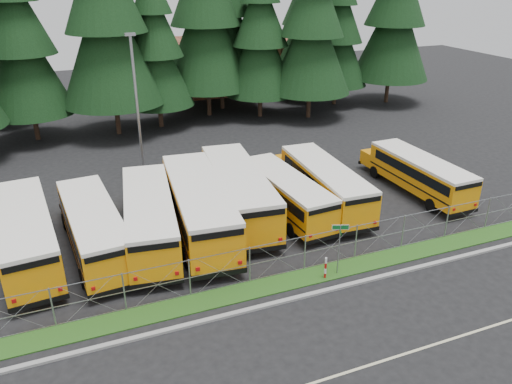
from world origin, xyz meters
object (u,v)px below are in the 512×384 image
at_px(bus_0, 26,235).
at_px(bus_2, 149,218).
at_px(bus_1, 93,229).
at_px(bus_east, 416,175).
at_px(bus_5, 284,194).
at_px(bus_4, 237,192).
at_px(striped_bollard, 325,268).
at_px(street_sign, 340,239).
at_px(bus_3, 198,207).
at_px(light_standard, 137,101).
at_px(bus_6, 323,185).

distance_m(bus_0, bus_2, 6.35).
xyz_separation_m(bus_1, bus_east, (21.18, 0.02, -0.10)).
distance_m(bus_0, bus_5, 14.72).
bearing_deg(bus_east, bus_2, 178.79).
xyz_separation_m(bus_4, striped_bollard, (1.68, -8.21, -0.95)).
distance_m(bus_5, street_sign, 7.23).
height_order(bus_2, bus_5, bus_2).
distance_m(bus_2, bus_east, 18.15).
distance_m(bus_0, bus_3, 9.16).
distance_m(bus_1, light_standard, 12.02).
height_order(bus_1, light_standard, light_standard).
relative_size(bus_6, bus_east, 1.08).
bearing_deg(bus_6, street_sign, -110.54).
bearing_deg(bus_2, bus_6, 10.87).
xyz_separation_m(bus_2, bus_5, (8.39, 0.40, -0.16)).
height_order(bus_2, light_standard, light_standard).
bearing_deg(bus_5, bus_2, 178.51).
relative_size(bus_0, bus_2, 1.00).
height_order(bus_0, bus_east, bus_0).
distance_m(bus_east, street_sign, 12.14).
xyz_separation_m(bus_0, street_sign, (14.44, -7.27, 0.57)).
bearing_deg(bus_3, bus_1, -173.70).
bearing_deg(light_standard, bus_4, -65.02).
height_order(bus_2, bus_4, bus_4).
xyz_separation_m(bus_2, street_sign, (8.11, -6.78, 0.57)).
height_order(bus_3, striped_bollard, bus_3).
height_order(bus_0, street_sign, bus_0).
bearing_deg(striped_bollard, bus_4, 101.54).
bearing_deg(bus_3, light_standard, 103.16).
bearing_deg(bus_5, bus_4, 157.96).
height_order(bus_5, street_sign, street_sign).
height_order(bus_2, street_sign, bus_2).
distance_m(bus_2, bus_4, 5.80).
relative_size(bus_2, striped_bollard, 9.33).
xyz_separation_m(bus_2, bus_6, (11.27, 0.65, -0.07)).
distance_m(bus_4, bus_east, 12.56).
height_order(bus_3, street_sign, bus_3).
height_order(bus_1, striped_bollard, bus_1).
height_order(bus_6, striped_bollard, bus_6).
height_order(bus_2, bus_east, bus_2).
relative_size(bus_2, bus_3, 0.92).
bearing_deg(bus_1, bus_east, -4.80).
relative_size(bus_6, striped_bollard, 8.88).
relative_size(bus_1, bus_2, 0.95).
distance_m(bus_4, bus_6, 5.65).
distance_m(bus_5, bus_east, 9.77).
relative_size(bus_0, light_standard, 1.10).
xyz_separation_m(bus_6, bus_east, (6.88, -0.65, -0.10)).
height_order(bus_1, street_sign, street_sign).
bearing_deg(bus_0, bus_4, -1.48).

